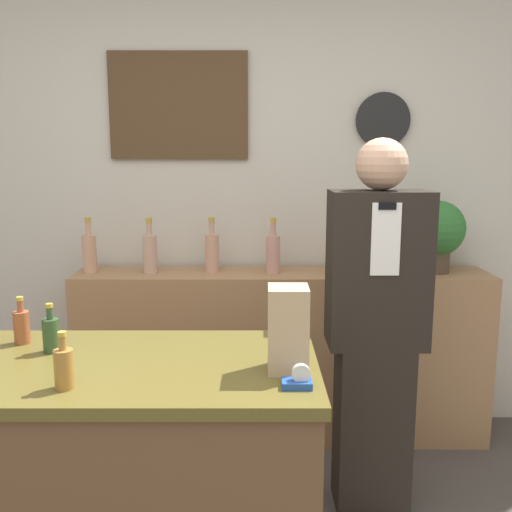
{
  "coord_description": "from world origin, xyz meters",
  "views": [
    {
      "loc": [
        0.1,
        -1.28,
        1.59
      ],
      "look_at": [
        0.1,
        1.14,
        1.15
      ],
      "focal_mm": 40.0,
      "sensor_mm": 36.0,
      "label": 1
    }
  ],
  "objects_px": {
    "shopkeeper": "(375,331)",
    "tape_dispenser": "(298,380)",
    "potted_plant": "(437,231)",
    "paper_bag": "(288,329)"
  },
  "relations": [
    {
      "from": "tape_dispenser",
      "to": "shopkeeper",
      "type": "bearing_deg",
      "value": 63.24
    },
    {
      "from": "potted_plant",
      "to": "tape_dispenser",
      "type": "xyz_separation_m",
      "value": [
        -0.85,
        -1.45,
        -0.25
      ]
    },
    {
      "from": "paper_bag",
      "to": "tape_dispenser",
      "type": "xyz_separation_m",
      "value": [
        0.02,
        -0.14,
        -0.12
      ]
    },
    {
      "from": "paper_bag",
      "to": "tape_dispenser",
      "type": "relative_size",
      "value": 3.06
    },
    {
      "from": "potted_plant",
      "to": "tape_dispenser",
      "type": "height_order",
      "value": "potted_plant"
    },
    {
      "from": "shopkeeper",
      "to": "tape_dispenser",
      "type": "bearing_deg",
      "value": -116.76
    },
    {
      "from": "shopkeeper",
      "to": "paper_bag",
      "type": "bearing_deg",
      "value": -122.91
    },
    {
      "from": "shopkeeper",
      "to": "potted_plant",
      "type": "height_order",
      "value": "shopkeeper"
    },
    {
      "from": "shopkeeper",
      "to": "tape_dispenser",
      "type": "distance_m",
      "value": 0.88
    },
    {
      "from": "potted_plant",
      "to": "paper_bag",
      "type": "xyz_separation_m",
      "value": [
        -0.88,
        -1.31,
        -0.14
      ]
    }
  ]
}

